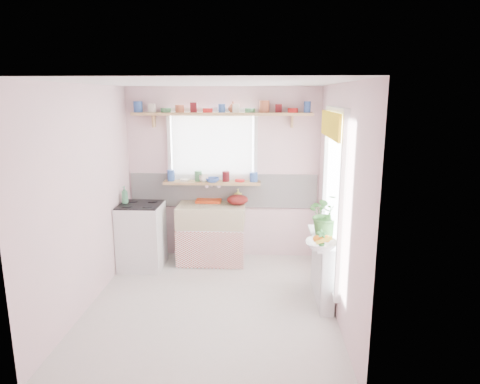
{
  "coord_description": "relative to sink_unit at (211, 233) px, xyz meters",
  "views": [
    {
      "loc": [
        0.57,
        -4.55,
        2.37
      ],
      "look_at": [
        0.3,
        0.55,
        1.22
      ],
      "focal_mm": 32.0,
      "sensor_mm": 36.0,
      "label": 1
    }
  ],
  "objects": [
    {
      "name": "sill_bowl",
      "position": [
        0.01,
        0.13,
        0.76
      ],
      "size": [
        0.26,
        0.26,
        0.06
      ],
      "primitive_type": "imported",
      "rotation": [
        0.0,
        0.0,
        0.41
      ],
      "color": "#385CB6",
      "rests_on": "windowsill"
    },
    {
      "name": "sill_cup",
      "position": [
        -0.11,
        0.13,
        0.78
      ],
      "size": [
        0.16,
        0.16,
        0.1
      ],
      "primitive_type": "imported",
      "rotation": [
        0.0,
        0.0,
        -0.3
      ],
      "color": "white",
      "rests_on": "windowsill"
    },
    {
      "name": "radiator_ledge",
      "position": [
        1.45,
        -1.09,
        -0.03
      ],
      "size": [
        0.22,
        0.95,
        0.78
      ],
      "color": "white",
      "rests_on": "ground"
    },
    {
      "name": "fruit_bowl",
      "position": [
        1.36,
        -1.49,
        0.38
      ],
      "size": [
        0.38,
        0.38,
        0.08
      ],
      "primitive_type": "imported",
      "rotation": [
        0.0,
        0.0,
        -0.13
      ],
      "color": "silver",
      "rests_on": "radiator_ledge"
    },
    {
      "name": "pine_shelf",
      "position": [
        0.15,
        0.18,
        1.69
      ],
      "size": [
        2.52,
        0.24,
        0.04
      ],
      "primitive_type": "cube",
      "color": "tan",
      "rests_on": "room"
    },
    {
      "name": "herb_pot",
      "position": [
        1.36,
        -1.49,
        0.45
      ],
      "size": [
        0.12,
        0.1,
        0.21
      ],
      "primitive_type": "imported",
      "rotation": [
        0.0,
        0.0,
        0.21
      ],
      "color": "#2A6A2B",
      "rests_on": "radiator_ledge"
    },
    {
      "name": "soap_bottle_sink",
      "position": [
        0.37,
        0.21,
        0.52
      ],
      "size": [
        0.11,
        0.11,
        0.2
      ],
      "primitive_type": "imported",
      "rotation": [
        0.0,
        0.0,
        -0.33
      ],
      "color": "#E9E567",
      "rests_on": "sink_unit"
    },
    {
      "name": "cooker_bottle",
      "position": [
        -1.17,
        -0.2,
        0.6
      ],
      "size": [
        0.12,
        0.12,
        0.24
      ],
      "primitive_type": "imported",
      "rotation": [
        0.0,
        0.0,
        -0.35
      ],
      "color": "#458B5F",
      "rests_on": "cooker"
    },
    {
      "name": "cooker",
      "position": [
        -0.95,
        -0.24,
        0.03
      ],
      "size": [
        0.58,
        0.58,
        0.93
      ],
      "color": "white",
      "rests_on": "ground"
    },
    {
      "name": "jade_plant",
      "position": [
        1.48,
        -1.03,
        0.6
      ],
      "size": [
        0.53,
        0.48,
        0.51
      ],
      "primitive_type": "imported",
      "rotation": [
        0.0,
        0.0,
        0.18
      ],
      "color": "#356A2A",
      "rests_on": "radiator_ledge"
    },
    {
      "name": "dish_tray",
      "position": [
        -0.06,
        0.21,
        0.44
      ],
      "size": [
        0.36,
        0.27,
        0.04
      ],
      "primitive_type": "cube",
      "rotation": [
        0.0,
        0.0,
        -0.0
      ],
      "color": "red",
      "rests_on": "sink_unit"
    },
    {
      "name": "sill_crockery",
      "position": [
        -0.02,
        0.19,
        0.78
      ],
      "size": [
        1.35,
        0.11,
        0.12
      ],
      "color": "#3359A5",
      "rests_on": "windowsill"
    },
    {
      "name": "shelf_vase",
      "position": [
        0.3,
        0.24,
        1.78
      ],
      "size": [
        0.15,
        0.15,
        0.15
      ],
      "primitive_type": "imported",
      "rotation": [
        0.0,
        0.0,
        -0.01
      ],
      "color": "#B25936",
      "rests_on": "pine_shelf"
    },
    {
      "name": "room",
      "position": [
        0.81,
        -0.43,
        0.94
      ],
      "size": [
        3.2,
        3.2,
        3.2
      ],
      "color": "beige",
      "rests_on": "ground"
    },
    {
      "name": "windowsill",
      "position": [
        -0.0,
        0.19,
        0.71
      ],
      "size": [
        1.4,
        0.22,
        0.04
      ],
      "primitive_type": "cube",
      "color": "tan",
      "rests_on": "room"
    },
    {
      "name": "fruit",
      "position": [
        1.37,
        -1.49,
        0.45
      ],
      "size": [
        0.2,
        0.14,
        0.1
      ],
      "color": "orange",
      "rests_on": "fruit_bowl"
    },
    {
      "name": "sink_unit",
      "position": [
        0.0,
        0.0,
        0.0
      ],
      "size": [
        0.95,
        0.65,
        1.11
      ],
      "color": "white",
      "rests_on": "ground"
    },
    {
      "name": "colander",
      "position": [
        0.37,
        0.07,
        0.49
      ],
      "size": [
        0.4,
        0.4,
        0.14
      ],
      "primitive_type": "ellipsoid",
      "rotation": [
        0.0,
        0.0,
        0.38
      ],
      "color": "#611110",
      "rests_on": "sink_unit"
    },
    {
      "name": "shelf_crockery",
      "position": [
        0.13,
        0.18,
        1.76
      ],
      "size": [
        2.47,
        0.11,
        0.12
      ],
      "color": "#3359A5",
      "rests_on": "pine_shelf"
    }
  ]
}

